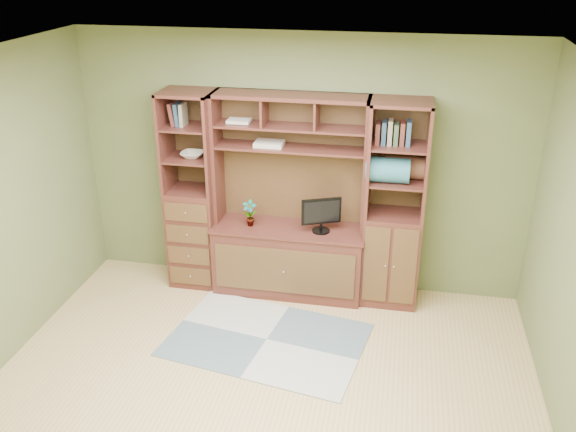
% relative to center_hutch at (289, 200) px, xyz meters
% --- Properties ---
extents(room, '(4.60, 4.10, 2.64)m').
position_rel_center_hutch_xyz_m(room, '(0.07, -1.73, 0.28)').
color(room, tan).
rests_on(room, ground).
extents(center_hutch, '(1.54, 0.53, 2.05)m').
position_rel_center_hutch_xyz_m(center_hutch, '(0.00, 0.00, 0.00)').
color(center_hutch, '#4E221B').
rests_on(center_hutch, ground).
extents(left_tower, '(0.50, 0.45, 2.05)m').
position_rel_center_hutch_xyz_m(left_tower, '(-1.00, 0.04, 0.00)').
color(left_tower, '#4E221B').
rests_on(left_tower, ground).
extents(right_tower, '(0.55, 0.45, 2.05)m').
position_rel_center_hutch_xyz_m(right_tower, '(1.02, 0.04, 0.00)').
color(right_tower, '#4E221B').
rests_on(right_tower, ground).
extents(rug, '(1.91, 1.44, 0.01)m').
position_rel_center_hutch_xyz_m(rug, '(-0.03, -0.90, -1.02)').
color(rug, gray).
rests_on(rug, ground).
extents(monitor, '(0.43, 0.31, 0.48)m').
position_rel_center_hutch_xyz_m(monitor, '(0.33, -0.03, -0.05)').
color(monitor, black).
rests_on(monitor, center_hutch).
extents(orchid, '(0.14, 0.10, 0.27)m').
position_rel_center_hutch_xyz_m(orchid, '(-0.39, -0.03, -0.16)').
color(orchid, '#B4613D').
rests_on(orchid, center_hutch).
extents(magazines, '(0.28, 0.20, 0.04)m').
position_rel_center_hutch_xyz_m(magazines, '(-0.21, 0.09, 0.54)').
color(magazines, beige).
rests_on(magazines, center_hutch).
extents(bowl, '(0.23, 0.23, 0.06)m').
position_rel_center_hutch_xyz_m(bowl, '(-0.98, 0.04, 0.39)').
color(bowl, silver).
rests_on(bowl, left_tower).
extents(blanket_teal, '(0.40, 0.23, 0.23)m').
position_rel_center_hutch_xyz_m(blanket_teal, '(0.94, -0.01, 0.38)').
color(blanket_teal, '#2F6E7D').
rests_on(blanket_teal, right_tower).
extents(blanket_red, '(0.39, 0.21, 0.21)m').
position_rel_center_hutch_xyz_m(blanket_red, '(1.10, 0.12, 0.37)').
color(blanket_red, brown).
rests_on(blanket_red, right_tower).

